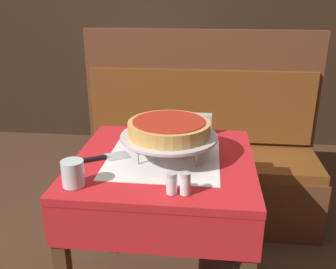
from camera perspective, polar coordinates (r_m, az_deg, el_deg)
dining_table_front at (r=1.57m, az=-0.67°, el=-7.44°), size 0.73×0.73×0.74m
dining_table_rear at (r=3.19m, az=-2.84°, el=7.15°), size 0.68×0.68×0.75m
booth_bench at (r=2.40m, az=4.54°, el=-4.91°), size 1.47×0.49×1.17m
back_wall_panel at (r=3.51m, az=3.74°, el=17.93°), size 6.00×0.04×2.40m
pizza_pan_stand at (r=1.48m, az=0.13°, el=-0.51°), size 0.39×0.39×0.10m
deep_dish_pizza at (r=1.47m, az=0.13°, el=0.94°), size 0.32×0.32×0.06m
pizza_server at (r=1.53m, az=-10.63°, el=-3.61°), size 0.25×0.17×0.01m
water_glass_near at (r=1.33m, az=-14.28°, el=-5.75°), size 0.08×0.08×0.09m
salt_shaker at (r=1.25m, az=0.57°, el=-7.44°), size 0.04×0.04×0.07m
pepper_shaker at (r=1.24m, az=2.65°, el=-7.49°), size 0.04×0.04×0.08m
napkin_holder at (r=1.79m, az=5.06°, el=1.72°), size 0.10×0.05×0.09m
condiment_caddy at (r=3.07m, az=-2.36°, el=9.91°), size 0.12×0.12×0.18m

